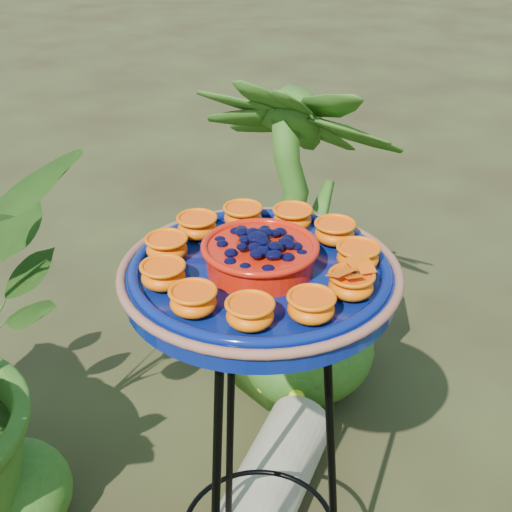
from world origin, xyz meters
name	(u,v)px	position (x,y,z in m)	size (l,w,h in m)	color
tripod_stand	(259,446)	(-0.11, -0.04, 0.53)	(0.41, 0.41, 0.88)	black
feeder_dish	(260,271)	(-0.11, -0.04, 0.92)	(0.58, 0.58, 0.10)	#07155A
driftwood_log	(268,489)	(0.12, 0.15, 0.09)	(0.18, 0.18, 0.54)	tan
shrub_back_right	(300,238)	(0.62, 0.47, 0.51)	(0.57, 0.57, 1.03)	#2A5316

